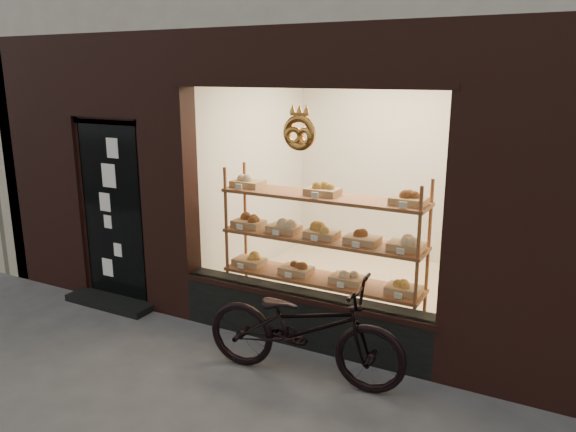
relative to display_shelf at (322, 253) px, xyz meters
The scene contains 2 objects.
display_shelf is the anchor object (origin of this frame).
bicycle 1.12m from the display_shelf, 73.43° to the right, with size 0.65×1.86×0.98m, color black.
Camera 1 is at (2.79, -2.57, 2.69)m, focal length 35.00 mm.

